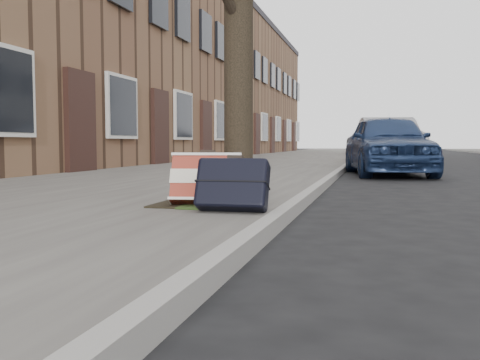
% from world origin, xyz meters
% --- Properties ---
extents(ground, '(120.00, 120.00, 0.00)m').
position_xyz_m(ground, '(0.00, 0.00, 0.00)').
color(ground, black).
rests_on(ground, ground).
extents(near_sidewalk, '(5.00, 70.00, 0.12)m').
position_xyz_m(near_sidewalk, '(-3.70, 15.00, 0.06)').
color(near_sidewalk, '#67645E').
rests_on(near_sidewalk, ground).
extents(house_near, '(6.80, 40.00, 7.00)m').
position_xyz_m(house_near, '(-9.60, 16.00, 3.50)').
color(house_near, brown).
rests_on(house_near, ground).
extents(dirt_patch, '(0.85, 0.85, 0.02)m').
position_xyz_m(dirt_patch, '(-2.00, 1.20, 0.13)').
color(dirt_patch, black).
rests_on(dirt_patch, near_sidewalk).
extents(suitcase_red, '(0.65, 0.42, 0.47)m').
position_xyz_m(suitcase_red, '(-1.95, 1.05, 0.35)').
color(suitcase_red, maroon).
rests_on(suitcase_red, near_sidewalk).
extents(suitcase_navy, '(0.59, 0.35, 0.46)m').
position_xyz_m(suitcase_navy, '(-1.62, 0.74, 0.35)').
color(suitcase_navy, black).
rests_on(suitcase_navy, near_sidewalk).
extents(car_near_front, '(2.12, 4.02, 1.30)m').
position_xyz_m(car_near_front, '(-0.26, 8.33, 0.65)').
color(car_near_front, navy).
rests_on(car_near_front, ground).
extents(car_near_mid, '(2.16, 4.65, 1.48)m').
position_xyz_m(car_near_mid, '(-0.15, 13.77, 0.74)').
color(car_near_mid, '#A0A1A6').
rests_on(car_near_mid, ground).
extents(car_near_back, '(3.33, 5.81, 1.53)m').
position_xyz_m(car_near_back, '(-0.35, 24.38, 0.76)').
color(car_near_back, '#3B3A3F').
rests_on(car_near_back, ground).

